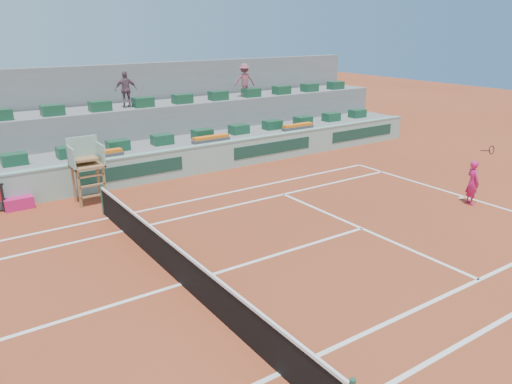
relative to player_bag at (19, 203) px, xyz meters
The scene contains 15 objects.
ground 8.45m from the player_bag, 74.20° to the right, with size 90.00×90.00×0.00m, color maroon.
seating_tier_lower 3.47m from the player_bag, 48.14° to the left, with size 36.00×4.00×1.20m, color gray.
seating_tier_upper 4.88m from the player_bag, 61.10° to the left, with size 36.00×2.40×2.60m, color gray.
stadium_back_wall 6.52m from the player_bag, 68.25° to the left, with size 36.00×0.40×4.40m, color gray.
player_bag is the anchor object (origin of this frame).
spectator_mid 7.51m from the player_bag, 34.07° to the left, with size 0.96×0.40×1.64m, color #734D59.
spectator_right 13.00m from the player_bag, 17.41° to the left, with size 1.11×0.64×1.71m, color #984C56.
court_lines 8.45m from the player_bag, 74.20° to the right, with size 23.89×11.09×0.01m.
tennis_net 8.46m from the player_bag, 74.20° to the right, with size 0.10×11.97×1.10m.
advertising_hoarding 2.39m from the player_bag, ahead, with size 36.00×0.34×1.26m.
umpire_chair 2.73m from the player_bag, 15.43° to the right, with size 1.10×0.90×2.40m.
seat_row_lower 3.09m from the player_bag, 35.94° to the left, with size 32.90×0.60×0.44m.
seat_row_upper 4.98m from the player_bag, 57.18° to the left, with size 32.90×0.60×0.44m.
flower_planters 1.63m from the player_bag, 47.31° to the left, with size 26.80×0.36×0.28m.
tennis_player 16.21m from the player_bag, 32.49° to the right, with size 0.59×0.91×2.28m.
Camera 1 is at (-4.75, -10.26, 6.20)m, focal length 35.00 mm.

